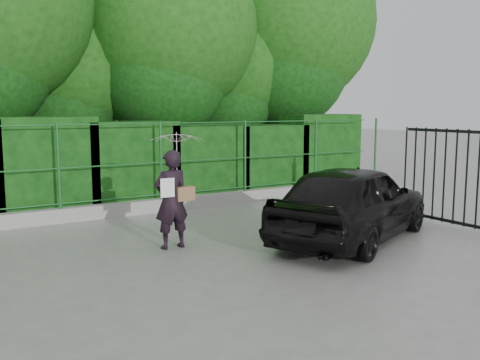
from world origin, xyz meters
TOP-DOWN VIEW (x-y plane):
  - ground at (0.00, 0.00)m, footprint 80.00×80.00m
  - kerb at (0.00, 4.50)m, footprint 14.00×0.25m
  - fence at (0.22, 4.50)m, footprint 14.13×0.06m
  - hedge at (0.01, 5.50)m, footprint 14.20×1.20m
  - trees at (1.14, 7.74)m, footprint 17.10×6.15m
  - gate at (4.60, -0.72)m, footprint 0.22×2.33m
  - woman at (-0.68, 1.40)m, footprint 0.90×0.89m
  - car at (2.25, 0.14)m, footprint 4.53×3.23m

SIDE VIEW (x-z plane):
  - ground at x=0.00m, z-range 0.00..0.00m
  - kerb at x=0.00m, z-range 0.00..0.30m
  - car at x=2.25m, z-range 0.00..1.43m
  - hedge at x=0.01m, z-range -0.07..2.14m
  - gate at x=4.60m, z-range 0.01..2.37m
  - fence at x=0.22m, z-range 0.30..2.10m
  - woman at x=-0.68m, z-range 0.29..2.29m
  - trees at x=1.14m, z-range 0.58..8.66m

